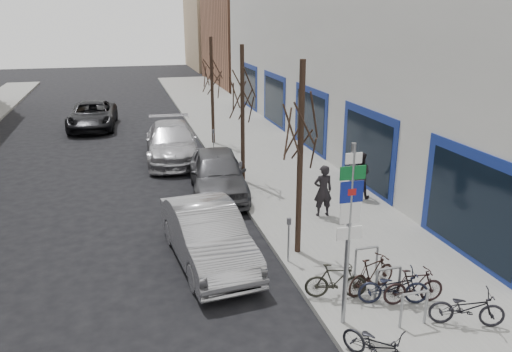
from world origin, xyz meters
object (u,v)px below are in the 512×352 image
highway_sign_pole (349,226)px  meter_back (213,140)px  bike_near_left (377,343)px  meter_mid (241,175)px  bike_far_curb (467,305)px  pedestrian_far (359,175)px  tree_near (301,114)px  tree_far (211,66)px  bike_near_right (414,286)px  bike_mid_curb (394,284)px  tree_mid (242,82)px  parked_car_back (172,142)px  parked_car_front (208,235)px  meter_front (289,235)px  bike_mid_inner (336,280)px  lane_car (93,115)px  parked_car_mid (218,173)px  bike_far_inner (372,274)px  pedestrian_near (323,191)px  bike_rack (388,280)px

highway_sign_pole → meter_back: 14.10m
bike_near_left → meter_mid: bearing=59.9°
bike_far_curb → pedestrian_far: pedestrian_far is taller
tree_near → tree_far: bearing=90.0°
bike_near_right → pedestrian_far: size_ratio=0.86×
tree_far → meter_mid: bearing=-93.2°
meter_mid → bike_mid_curb: 8.28m
tree_mid → parked_car_back: 5.93m
parked_car_front → highway_sign_pole: bearing=-65.0°
meter_mid → meter_front: bearing=-90.0°
bike_mid_curb → bike_mid_inner: bearing=79.6°
tree_near → lane_car: bearing=108.2°
bike_near_right → parked_car_mid: 9.31m
bike_far_inner → pedestrian_near: pedestrian_near is taller
meter_front → parked_car_front: size_ratio=0.26×
tree_mid → pedestrian_far: bearing=-38.9°
parked_car_back → highway_sign_pole: bearing=-78.2°
bike_far_inner → highway_sign_pole: bearing=110.8°
bike_rack → parked_car_front: (-3.71, 3.24, 0.14)m
bike_far_curb → pedestrian_far: (1.31, 7.83, 0.38)m
bike_near_right → bike_far_curb: (0.64, -1.05, 0.04)m
tree_mid → meter_back: 5.13m
tree_near → meter_back: (-0.45, 10.50, -3.19)m
bike_near_right → pedestrian_far: pedestrian_far is taller
highway_sign_pole → meter_front: 3.39m
bike_mid_inner → lane_car: (-6.27, 21.45, 0.18)m
highway_sign_pole → parked_car_front: highway_sign_pole is taller
bike_mid_curb → bike_mid_inner: size_ratio=1.10×
parked_car_mid → bike_mid_inner: bearing=-75.4°
meter_back → meter_front: bearing=-90.0°
meter_back → bike_near_left: bearing=-88.9°
bike_near_right → bike_far_inner: bike_far_inner is taller
highway_sign_pole → bike_near_left: highway_sign_pole is taller
highway_sign_pole → bike_near_right: (1.88, 0.29, -1.86)m
highway_sign_pole → bike_rack: size_ratio=1.86×
lane_car → pedestrian_far: size_ratio=3.27×
tree_mid → lane_car: 14.29m
highway_sign_pole → meter_mid: bearing=91.7°
meter_front → bike_mid_inner: bearing=-76.3°
tree_mid → bike_far_curb: bearing=-77.8°
bike_mid_inner → lane_car: size_ratio=0.26×
parked_car_back → meter_back: bearing=-7.3°
bike_far_curb → parked_car_front: (-4.83, 4.61, 0.17)m
tree_near → meter_mid: 5.95m
parked_car_back → parked_car_mid: bearing=-74.2°
parked_car_back → pedestrian_far: pedestrian_far is taller
bike_rack → tree_mid: 10.08m
parked_car_front → bike_near_right: bearing=-46.3°
bike_near_right → bike_mid_curb: bearing=80.1°
tree_mid → bike_near_left: bearing=-90.8°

